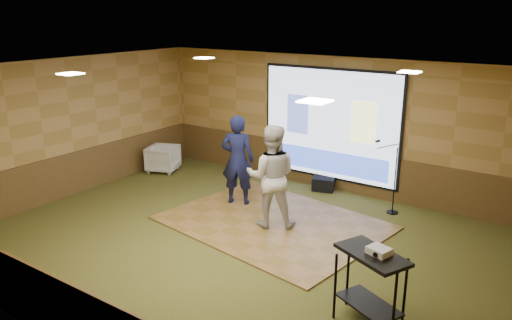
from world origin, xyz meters
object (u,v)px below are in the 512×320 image
Objects in this scene: dance_floor at (273,222)px; projector at (379,251)px; player_left at (238,160)px; mic_stand at (391,189)px; player_right at (271,176)px; banquet_chair at (163,159)px; av_table at (371,273)px; projector_screen at (329,126)px; duffel_bag at (323,184)px.

projector is at bearing -34.57° from dance_floor.
player_left reaches higher than dance_floor.
projector is 3.95m from mic_stand.
player_right is 2.65× the size of banquet_chair.
dance_floor is at bearing 144.46° from av_table.
player_right is (0.08, -2.52, -0.47)m from projector_screen.
dance_floor is at bearing -88.87° from projector_screen.
dance_floor is at bearing -127.43° from banquet_chair.
projector is (2.85, -4.31, -0.43)m from projector_screen.
mic_stand is at bearing 105.88° from av_table.
dance_floor is 3.42m from av_table.
player_right is (1.20, -0.57, 0.03)m from player_left.
player_right is 4.34m from banquet_chair.
banquet_chair is 4.14m from duffel_bag.
av_table is (2.73, -1.95, 0.69)m from dance_floor.
projector_screen is 1.76× the size of player_left.
banquet_chair is (-4.08, 1.30, -0.67)m from player_right.
player_left is 0.97× the size of player_right.
av_table is at bearing 116.92° from player_right.
projector is (0.08, 0.02, 0.34)m from av_table.
projector_screen is 2.56m from player_right.
duffel_bag is at bearing 123.84° from av_table.
av_table is at bearing -91.14° from mic_stand.
projector_screen is 2.30m from player_left.
dance_floor is 3.96× the size of av_table.
projector_screen is at bearing -94.47° from banquet_chair.
mic_stand is 3.10× the size of duffel_bag.
projector is at bearing 11.26° from av_table.
projector reaches higher than av_table.
projector is 7.55m from banquet_chair.
duffel_bag is (0.01, -0.20, -1.33)m from projector_screen.
projector_screen is at bearing 122.66° from av_table.
projector_screen is at bearing 144.36° from mic_stand.
dance_floor is 2.09× the size of player_left.
banquet_chair is at bearing 172.44° from projector.
player_right is 1.31× the size of mic_stand.
player_left is 2.58× the size of banquet_chair.
av_table is 0.35m from projector.
dance_floor is at bearing 162.16° from projector.
projector_screen is 4.53× the size of banquet_chair.
av_table is (3.89, -2.38, -0.27)m from player_left.
banquet_chair is (-4.05, 1.16, 0.32)m from dance_floor.
av_table is (2.69, -1.81, -0.30)m from player_right.
av_table is at bearing 125.57° from player_left.
mic_stand is (-1.15, 3.74, -0.55)m from projector.
player_left is at bearing -122.66° from duffel_bag.
banquet_chair is (-6.77, 3.11, -0.37)m from av_table.
player_right is at bearing 163.77° from projector.
projector is 0.37× the size of banquet_chair.
mic_stand is (1.71, -0.58, -0.98)m from projector_screen.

